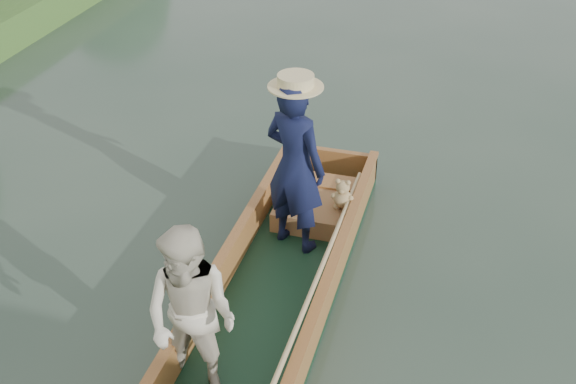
# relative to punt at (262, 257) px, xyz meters

# --- Properties ---
(ground) EXTENTS (120.00, 120.00, 0.00)m
(ground) POSITION_rel_punt_xyz_m (0.08, -0.02, -0.60)
(ground) COLOR #283D30
(ground) RESTS_ON ground
(punt) EXTENTS (1.23, 5.00, 1.94)m
(punt) POSITION_rel_punt_xyz_m (0.00, 0.00, 0.00)
(punt) COLOR #13311D
(punt) RESTS_ON ground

